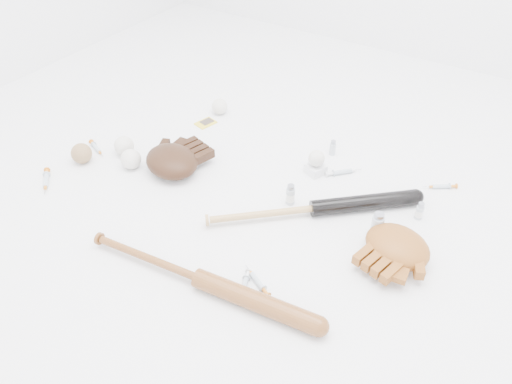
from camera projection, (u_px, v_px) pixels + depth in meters
The scene contains 21 objects.
bat_dark at pixel (314, 208), 1.72m from camera, with size 0.79×0.06×0.06m, color black, non-canonical shape.
bat_wood at pixel (199, 278), 1.47m from camera, with size 0.80×0.06×0.06m, color brown, non-canonical shape.
glove_dark at pixel (172, 161), 1.90m from camera, with size 0.26×0.26×0.10m, color black, non-canonical shape.
glove_tan at pixel (397, 246), 1.56m from camera, with size 0.25×0.25×0.09m, color brown, non-canonical shape.
trading_card at pixel (206, 123), 2.19m from camera, with size 0.06×0.09×0.00m, color yellow.
pedestal at pixel (315, 169), 1.91m from camera, with size 0.07×0.07×0.04m, color white.
baseball_on_pedestal at pixel (317, 158), 1.87m from camera, with size 0.06×0.06×0.06m, color silver.
baseball_left at pixel (124, 146), 1.99m from camera, with size 0.08×0.08×0.08m, color silver.
baseball_upper at pixel (220, 107), 2.24m from camera, with size 0.07×0.07×0.07m, color silver.
baseball_mid at pixel (131, 159), 1.92m from camera, with size 0.08×0.08×0.08m, color silver.
baseball_aged at pixel (82, 153), 1.95m from camera, with size 0.08×0.08×0.08m, color olive.
syringe_0 at pixel (46, 181), 1.86m from camera, with size 0.17×0.03×0.02m, color #ADBCC6, non-canonical shape.
syringe_1 at pixel (257, 281), 1.49m from camera, with size 0.15×0.03×0.02m, color #ADBCC6, non-canonical shape.
syringe_2 at pixel (342, 172), 1.91m from camera, with size 0.16×0.03×0.02m, color #ADBCC6, non-canonical shape.
syringe_3 at pixel (244, 286), 1.48m from camera, with size 0.14×0.03×0.02m, color #ADBCC6, non-canonical shape.
syringe_4 at pixel (441, 186), 1.84m from camera, with size 0.14×0.02×0.02m, color #ADBCC6, non-canonical shape.
syringe_5 at pixel (96, 148), 2.03m from camera, with size 0.14×0.02×0.02m, color #ADBCC6, non-canonical shape.
vial_0 at pixel (420, 211), 1.70m from camera, with size 0.03×0.03×0.07m, color #B5BEC7.
vial_1 at pixel (333, 148), 1.99m from camera, with size 0.03×0.03×0.06m, color #B5BEC7.
vial_2 at pixel (290, 194), 1.76m from camera, with size 0.03×0.03×0.08m, color #B5BEC7.
vial_3 at pixel (377, 225), 1.63m from camera, with size 0.04×0.04×0.09m, color #B5BEC7.
Camera 1 is at (0.75, -1.12, 1.17)m, focal length 35.00 mm.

